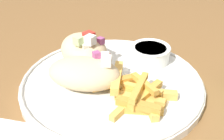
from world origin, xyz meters
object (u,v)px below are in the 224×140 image
(pita_sandwich_far, at_px, (84,50))
(fries_pile, at_px, (137,93))
(sauce_ramekin, at_px, (150,53))
(plate, at_px, (112,82))
(pita_sandwich_near, at_px, (85,73))

(pita_sandwich_far, bearing_deg, fries_pile, 6.66)
(pita_sandwich_far, relative_size, sauce_ramekin, 1.67)
(plate, bearing_deg, pita_sandwich_near, -135.55)
(sauce_ramekin, bearing_deg, fries_pile, -80.56)
(pita_sandwich_far, relative_size, fries_pile, 1.00)
(plate, bearing_deg, fries_pile, -28.67)
(fries_pile, distance_m, sauce_ramekin, 0.12)
(plate, relative_size, pita_sandwich_far, 2.43)
(plate, distance_m, sauce_ramekin, 0.10)
(plate, distance_m, pita_sandwich_near, 0.06)
(plate, xyz_separation_m, pita_sandwich_far, (-0.07, 0.03, 0.03))
(pita_sandwich_near, xyz_separation_m, fries_pile, (0.09, 0.00, -0.01))
(plate, distance_m, fries_pile, 0.07)
(plate, xyz_separation_m, pita_sandwich_near, (-0.03, -0.03, 0.03))
(pita_sandwich_near, bearing_deg, fries_pile, -11.66)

